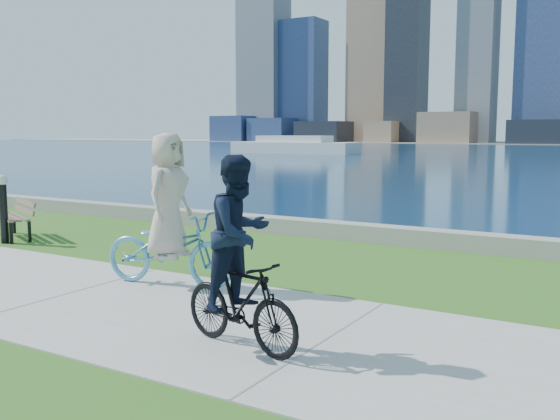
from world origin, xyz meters
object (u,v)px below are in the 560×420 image
Objects in this scene: cyclist_man at (240,268)px; bollard_lamp at (3,204)px; park_bench at (16,215)px; cyclist_woman at (169,229)px.

bollard_lamp is at bearing 82.12° from cyclist_man.
cyclist_man reaches higher than park_bench.
bollard_lamp reaches higher than park_bench.
cyclist_woman is at bearing 66.66° from cyclist_man.
park_bench is at bearing 79.52° from cyclist_man.
cyclist_man reaches higher than bollard_lamp.
cyclist_man is (7.78, -2.76, 0.07)m from bollard_lamp.
cyclist_man is at bearing -135.07° from cyclist_woman.
cyclist_woman is (5.34, -1.05, 0.05)m from bollard_lamp.
bollard_lamp is 8.26m from cyclist_man.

